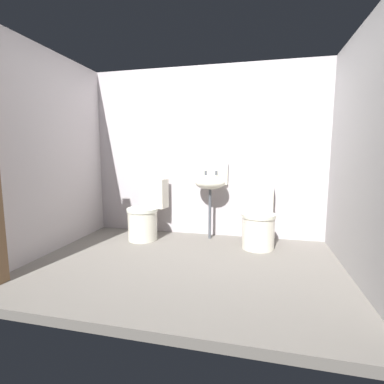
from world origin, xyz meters
The scene contains 7 objects.
ground_plane centered at (0.00, 0.00, -0.04)m, with size 3.54×2.45×0.08m, color slate.
wall_back centered at (0.00, 1.07, 1.13)m, with size 3.54×0.10×2.27m, color #B7AEB3.
wall_left centered at (-1.62, 0.10, 1.13)m, with size 0.10×2.25×2.27m, color #B3ABAD.
wall_right centered at (1.62, 0.10, 1.13)m, with size 0.10×2.25×2.27m, color #B1AEAE.
toilet_left centered at (-0.73, 0.67, 0.32)m, with size 0.48×0.65×0.78m.
toilet_right centered at (0.73, 0.67, 0.32)m, with size 0.41×0.60×0.78m.
sink centered at (0.11, 0.86, 0.75)m, with size 0.42×0.34×0.99m.
Camera 1 is at (0.71, -2.79, 1.13)m, focal length 26.53 mm.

